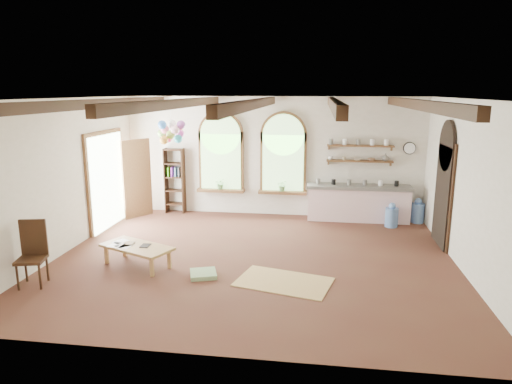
% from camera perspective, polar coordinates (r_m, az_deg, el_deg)
% --- Properties ---
extents(floor, '(8.00, 8.00, 0.00)m').
position_cam_1_polar(floor, '(9.37, -0.28, -8.38)').
color(floor, '#523022').
rests_on(floor, ground).
extents(ceiling_beams, '(6.20, 6.80, 0.18)m').
position_cam_1_polar(ceiling_beams, '(8.75, -0.30, 10.94)').
color(ceiling_beams, '#321D0F').
rests_on(ceiling_beams, ceiling).
extents(window_left, '(1.30, 0.28, 2.20)m').
position_cam_1_polar(window_left, '(12.49, -4.41, 4.64)').
color(window_left, brown).
rests_on(window_left, floor).
extents(window_right, '(1.30, 0.28, 2.20)m').
position_cam_1_polar(window_right, '(12.24, 3.42, 4.49)').
color(window_right, brown).
rests_on(window_right, floor).
extents(left_doorway, '(0.10, 1.90, 2.50)m').
position_cam_1_polar(left_doorway, '(11.89, -18.18, 1.28)').
color(left_doorway, brown).
rests_on(left_doorway, floor).
extents(right_doorway, '(0.10, 1.30, 2.40)m').
position_cam_1_polar(right_doorway, '(10.74, 22.29, -0.46)').
color(right_doorway, black).
rests_on(right_doorway, floor).
extents(kitchen_counter, '(2.68, 0.62, 0.94)m').
position_cam_1_polar(kitchen_counter, '(12.24, 12.63, -1.31)').
color(kitchen_counter, silver).
rests_on(kitchen_counter, floor).
extents(wall_shelf_lower, '(1.70, 0.24, 0.04)m').
position_cam_1_polar(wall_shelf_lower, '(12.21, 12.81, 3.79)').
color(wall_shelf_lower, brown).
rests_on(wall_shelf_lower, wall_back).
extents(wall_shelf_upper, '(1.70, 0.24, 0.04)m').
position_cam_1_polar(wall_shelf_upper, '(12.16, 12.90, 5.66)').
color(wall_shelf_upper, brown).
rests_on(wall_shelf_upper, wall_back).
extents(wall_clock, '(0.32, 0.04, 0.32)m').
position_cam_1_polar(wall_clock, '(12.41, 18.64, 5.21)').
color(wall_clock, black).
rests_on(wall_clock, wall_back).
extents(bookshelf, '(0.53, 0.32, 1.80)m').
position_cam_1_polar(bookshelf, '(12.85, -10.13, 1.39)').
color(bookshelf, '#321D0F').
rests_on(bookshelf, floor).
extents(coffee_table, '(1.57, 1.18, 0.41)m').
position_cam_1_polar(coffee_table, '(9.21, -14.67, -6.80)').
color(coffee_table, '#AA794E').
rests_on(coffee_table, floor).
extents(side_chair, '(0.55, 0.55, 1.15)m').
position_cam_1_polar(side_chair, '(8.98, -26.13, -8.42)').
color(side_chair, '#321D0F').
rests_on(side_chair, floor).
extents(floor_mat, '(1.83, 1.38, 0.02)m').
position_cam_1_polar(floor_mat, '(8.32, 3.49, -11.14)').
color(floor_mat, tan).
rests_on(floor_mat, floor).
extents(floor_cushion, '(0.59, 0.59, 0.08)m').
position_cam_1_polar(floor_cushion, '(8.60, -6.61, -10.14)').
color(floor_cushion, gray).
rests_on(floor_cushion, floor).
extents(water_jug_a, '(0.32, 0.32, 0.62)m').
position_cam_1_polar(water_jug_a, '(11.93, 16.59, -2.93)').
color(water_jug_a, '#5E8ACA').
rests_on(water_jug_a, floor).
extents(water_jug_b, '(0.34, 0.34, 0.65)m').
position_cam_1_polar(water_jug_b, '(12.51, 19.54, -2.36)').
color(water_jug_b, '#5E8ACA').
rests_on(water_jug_b, floor).
extents(balloon_cluster, '(0.79, 0.79, 1.14)m').
position_cam_1_polar(balloon_cluster, '(11.59, -10.54, 7.43)').
color(balloon_cluster, white).
rests_on(balloon_cluster, floor).
extents(table_book, '(0.17, 0.23, 0.02)m').
position_cam_1_polar(table_book, '(9.37, -15.91, -6.16)').
color(table_book, olive).
rests_on(table_book, coffee_table).
extents(tablet, '(0.16, 0.24, 0.01)m').
position_cam_1_polar(tablet, '(9.15, -13.67, -6.52)').
color(tablet, black).
rests_on(tablet, coffee_table).
extents(potted_plant_left, '(0.27, 0.23, 0.30)m').
position_cam_1_polar(potted_plant_left, '(12.52, -4.45, 1.03)').
color(potted_plant_left, '#598C4C').
rests_on(potted_plant_left, window_left).
extents(potted_plant_right, '(0.27, 0.23, 0.30)m').
position_cam_1_polar(potted_plant_right, '(12.27, 3.33, 0.81)').
color(potted_plant_right, '#598C4C').
rests_on(potted_plant_right, window_right).
extents(shelf_cup_a, '(0.12, 0.10, 0.10)m').
position_cam_1_polar(shelf_cup_a, '(12.16, 9.29, 4.23)').
color(shelf_cup_a, white).
rests_on(shelf_cup_a, wall_shelf_lower).
extents(shelf_cup_b, '(0.10, 0.10, 0.09)m').
position_cam_1_polar(shelf_cup_b, '(12.18, 10.94, 4.17)').
color(shelf_cup_b, beige).
rests_on(shelf_cup_b, wall_shelf_lower).
extents(shelf_bowl_a, '(0.22, 0.22, 0.05)m').
position_cam_1_polar(shelf_bowl_a, '(12.20, 12.58, 4.02)').
color(shelf_bowl_a, beige).
rests_on(shelf_bowl_a, wall_shelf_lower).
extents(shelf_bowl_b, '(0.20, 0.20, 0.06)m').
position_cam_1_polar(shelf_bowl_b, '(12.24, 14.22, 3.98)').
color(shelf_bowl_b, '#8C664C').
rests_on(shelf_bowl_b, wall_shelf_lower).
extents(shelf_vase, '(0.18, 0.18, 0.19)m').
position_cam_1_polar(shelf_vase, '(12.27, 15.87, 4.21)').
color(shelf_vase, slate).
rests_on(shelf_vase, wall_shelf_lower).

